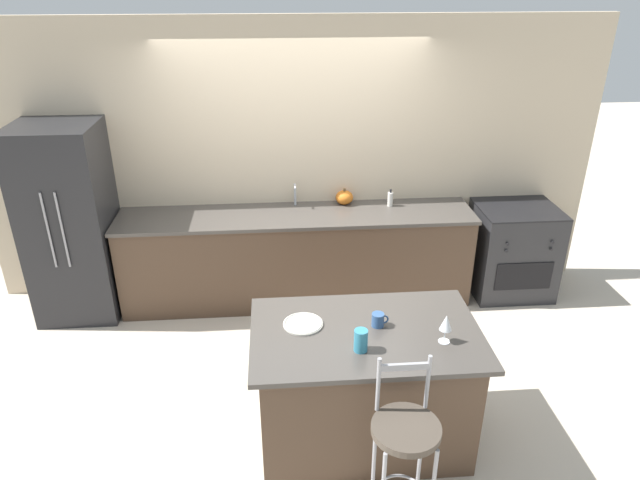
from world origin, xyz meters
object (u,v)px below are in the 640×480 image
Objects in this scene: refrigerator at (71,223)px; wine_glass at (446,323)px; pumpkin_decoration at (344,197)px; soap_bottle at (390,199)px; oven_range at (512,250)px; dinner_plate at (303,324)px; tumbler_cup at (361,340)px; coffee_mug at (378,320)px; bar_stool_near at (404,444)px.

refrigerator is 3.61m from wine_glass.
soap_bottle reaches higher than pumpkin_decoration.
dinner_plate is at bearing -140.56° from oven_range.
wine_glass reaches higher than soap_bottle.
tumbler_cup is 2.37m from soap_bottle.
coffee_mug is at bearing -103.11° from soap_bottle.
soap_bottle is (0.44, 2.79, 0.38)m from bar_stool_near.
refrigerator is 3.03m from soap_bottle.
coffee_mug is 2.08m from soap_bottle.
oven_range is at bearing 57.33° from wine_glass.
refrigerator is 10.58× the size of soap_bottle.
wine_glass is at bearing -35.25° from refrigerator.
refrigerator is 6.92× the size of dinner_plate.
pumpkin_decoration is 1.00× the size of soap_bottle.
wine_glass is at bearing 57.16° from bar_stool_near.
refrigerator is 4.31m from oven_range.
pumpkin_decoration is at bearing 90.07° from bar_stool_near.
dinner_plate is (-2.23, -1.83, 0.46)m from oven_range.
refrigerator is 16.16× the size of coffee_mug.
coffee_mug is at bearing -36.21° from refrigerator.
refrigerator is at bearing -174.45° from pumpkin_decoration.
oven_range is at bearing 57.29° from bar_stool_near.
wine_glass is 2.24m from soap_bottle.
tumbler_cup is (-0.15, -0.26, 0.03)m from coffee_mug.
refrigerator is at bearing -177.01° from soap_bottle.
refrigerator is at bearing 134.49° from bar_stool_near.
bar_stool_near is at bearing -87.59° from coffee_mug.
bar_stool_near reaches higher than soap_bottle.
pumpkin_decoration is (0.03, 2.12, 0.04)m from coffee_mug.
coffee_mug is at bearing -90.78° from pumpkin_decoration.
soap_bottle is at bearing 63.90° from dinner_plate.
tumbler_cup is 0.85× the size of pumpkin_decoration.
soap_bottle is at bearing 87.87° from wine_glass.
coffee_mug is (0.50, -0.05, 0.04)m from dinner_plate.
bar_stool_near is 6.49× the size of soap_bottle.
tumbler_cup is at bearing -105.35° from soap_bottle.
dinner_plate is 0.46m from tumbler_cup.
refrigerator is 10.62× the size of pumpkin_decoration.
pumpkin_decoration is at bearing 172.16° from oven_range.
wine_glass is 1.13× the size of pumpkin_decoration.
oven_range is at bearing -7.84° from pumpkin_decoration.
pumpkin_decoration is (0.52, 2.07, 0.08)m from dinner_plate.
soap_bottle is (0.44, -0.09, 0.00)m from pumpkin_decoration.
bar_stool_near is 7.66× the size of tumbler_cup.
pumpkin_decoration reaches higher than oven_range.
oven_range is 5.31× the size of soap_bottle.
pumpkin_decoration is at bearing 89.22° from coffee_mug.
pumpkin_decoration is 0.45m from soap_bottle.
tumbler_cup is (-1.89, -2.14, 0.53)m from oven_range.
dinner_plate reaches higher than oven_range.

